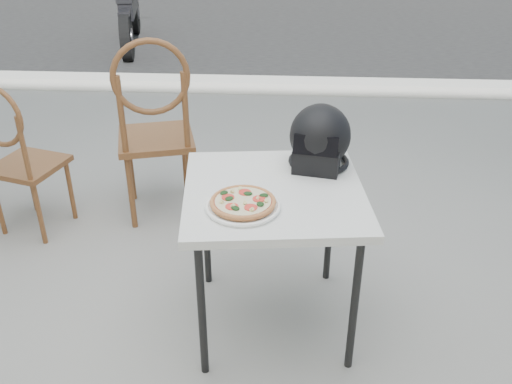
# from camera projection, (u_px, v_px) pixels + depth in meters

# --- Properties ---
(ground) EXTENTS (80.00, 80.00, 0.00)m
(ground) POSITION_uv_depth(u_px,v_px,m) (212.00, 271.00, 3.16)
(ground) COLOR #989590
(ground) RESTS_ON ground
(street_asphalt) EXTENTS (30.00, 8.00, 0.00)m
(street_asphalt) POSITION_uv_depth(u_px,v_px,m) (267.00, 8.00, 9.25)
(street_asphalt) COLOR black
(street_asphalt) RESTS_ON ground
(curb) EXTENTS (30.00, 0.25, 0.12)m
(curb) POSITION_uv_depth(u_px,v_px,m) (250.00, 85.00, 5.74)
(curb) COLOR #ABAAA0
(curb) RESTS_ON ground
(cafe_table_main) EXTENTS (0.85, 0.85, 0.74)m
(cafe_table_main) POSITION_uv_depth(u_px,v_px,m) (274.00, 202.00, 2.49)
(cafe_table_main) COLOR silver
(cafe_table_main) RESTS_ON ground
(plate) EXTENTS (0.41, 0.41, 0.02)m
(plate) POSITION_uv_depth(u_px,v_px,m) (243.00, 206.00, 2.32)
(plate) COLOR white
(plate) RESTS_ON cafe_table_main
(pizza) EXTENTS (0.28, 0.28, 0.03)m
(pizza) POSITION_uv_depth(u_px,v_px,m) (243.00, 202.00, 2.31)
(pizza) COLOR #C07A46
(pizza) RESTS_ON plate
(helmet) EXTENTS (0.33, 0.34, 0.29)m
(helmet) POSITION_uv_depth(u_px,v_px,m) (320.00, 140.00, 2.60)
(helmet) COLOR black
(helmet) RESTS_ON cafe_table_main
(cafe_chair_main) EXTENTS (0.55, 0.55, 1.17)m
(cafe_chair_main) POSITION_uv_depth(u_px,v_px,m) (154.00, 121.00, 3.35)
(cafe_chair_main) COLOR brown
(cafe_chair_main) RESTS_ON ground
(cafe_chair_side) EXTENTS (0.46, 0.46, 0.97)m
(cafe_chair_side) POSITION_uv_depth(u_px,v_px,m) (16.00, 151.00, 3.25)
(cafe_chair_side) COLOR brown
(cafe_chair_side) RESTS_ON ground
(motorcycle) EXTENTS (0.55, 1.86, 0.93)m
(motorcycle) POSITION_uv_depth(u_px,v_px,m) (129.00, 13.00, 7.06)
(motorcycle) COLOR black
(motorcycle) RESTS_ON street_asphalt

